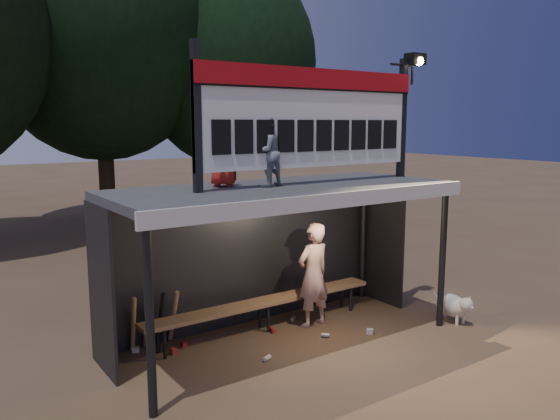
{
  "coord_description": "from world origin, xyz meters",
  "views": [
    {
      "loc": [
        -4.42,
        -6.29,
        3.21
      ],
      "look_at": [
        0.2,
        0.4,
        1.9
      ],
      "focal_mm": 35.0,
      "sensor_mm": 36.0,
      "label": 1
    }
  ],
  "objects": [
    {
      "name": "litter",
      "position": [
        -0.38,
        0.23,
        0.04
      ],
      "size": [
        3.32,
        1.5,
        0.08
      ],
      "color": "#A8281C",
      "rests_on": "ground"
    },
    {
      "name": "child_a",
      "position": [
        -0.27,
        0.04,
        2.81
      ],
      "size": [
        0.55,
        0.47,
        0.97
      ],
      "primitive_type": "imported",
      "rotation": [
        0.0,
        0.0,
        3.39
      ],
      "color": "gray",
      "rests_on": "dugout_shelter"
    },
    {
      "name": "bats",
      "position": [
        -1.69,
        0.82,
        0.43
      ],
      "size": [
        0.68,
        0.35,
        0.84
      ],
      "color": "#9B7748",
      "rests_on": "ground"
    },
    {
      "name": "ground",
      "position": [
        0.0,
        0.0,
        0.0
      ],
      "size": [
        80.0,
        80.0,
        0.0
      ],
      "primitive_type": "plane",
      "color": "#4F3927",
      "rests_on": "ground"
    },
    {
      "name": "tree_mid",
      "position": [
        1.0,
        11.5,
        6.17
      ],
      "size": [
        7.22,
        7.22,
        10.36
      ],
      "color": "#312316",
      "rests_on": "ground"
    },
    {
      "name": "child_b",
      "position": [
        -0.77,
        0.39,
        2.78
      ],
      "size": [
        0.53,
        0.51,
        0.91
      ],
      "primitive_type": "imported",
      "rotation": [
        0.0,
        0.0,
        2.44
      ],
      "color": "#B1221B",
      "rests_on": "dugout_shelter"
    },
    {
      "name": "bench",
      "position": [
        0.0,
        0.55,
        0.43
      ],
      "size": [
        4.0,
        0.35,
        0.48
      ],
      "color": "#946C46",
      "rests_on": "ground"
    },
    {
      "name": "dugout_shelter",
      "position": [
        0.0,
        0.24,
        1.85
      ],
      "size": [
        5.1,
        2.08,
        2.32
      ],
      "color": "#3C3C3F",
      "rests_on": "ground"
    },
    {
      "name": "player",
      "position": [
        0.74,
        0.26,
        0.83
      ],
      "size": [
        0.64,
        0.45,
        1.67
      ],
      "primitive_type": "imported",
      "rotation": [
        0.0,
        0.0,
        3.23
      ],
      "color": "silver",
      "rests_on": "ground"
    },
    {
      "name": "dog",
      "position": [
        2.71,
        -0.92,
        0.28
      ],
      "size": [
        0.36,
        0.81,
        0.49
      ],
      "color": "beige",
      "rests_on": "ground"
    },
    {
      "name": "scoreboard_assembly",
      "position": [
        0.56,
        -0.01,
        3.32
      ],
      "size": [
        4.1,
        0.27,
        1.99
      ],
      "color": "black",
      "rests_on": "dugout_shelter"
    },
    {
      "name": "tree_right",
      "position": [
        5.0,
        10.5,
        5.19
      ],
      "size": [
        6.08,
        6.08,
        8.72
      ],
      "color": "black",
      "rests_on": "ground"
    }
  ]
}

